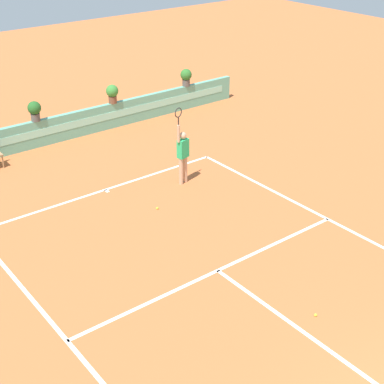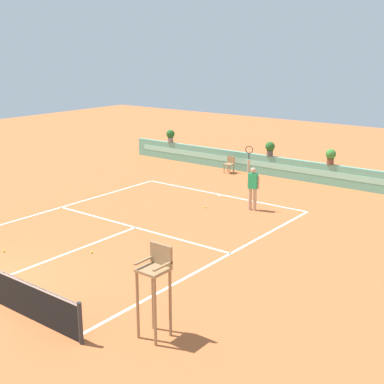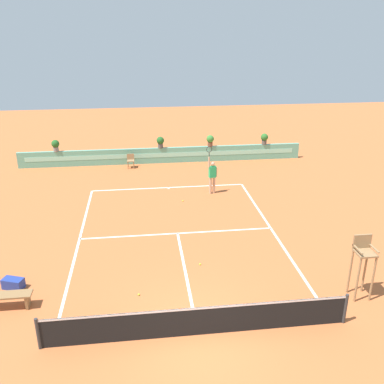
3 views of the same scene
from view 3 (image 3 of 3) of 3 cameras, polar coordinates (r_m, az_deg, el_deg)
ground_plane at (r=17.87m, az=-1.84°, el=-6.18°), size 60.00×60.00×0.00m
court_lines at (r=18.50m, az=-2.05°, el=-5.14°), size 8.32×11.94×0.01m
net at (r=12.58m, az=0.83°, el=-16.89°), size 8.92×0.10×1.00m
back_wall_barrier at (r=27.31m, az=-3.91°, el=4.96°), size 18.00×0.21×1.00m
umpire_chair at (r=14.75m, az=22.01°, el=-8.45°), size 0.60×0.60×2.14m
ball_kid_chair at (r=26.59m, az=-8.26°, el=4.26°), size 0.44×0.44×0.85m
bench_courtside at (r=14.84m, az=-23.79°, el=-12.92°), size 1.60×0.44×0.51m
gear_bag at (r=15.86m, az=-22.94°, el=-11.28°), size 0.78×0.58×0.36m
tennis_player at (r=22.08m, az=2.75°, el=2.37°), size 0.61×0.29×2.58m
tennis_ball_near_baseline at (r=21.38m, az=-1.25°, el=-1.19°), size 0.07×0.07×0.07m
tennis_ball_mid_court at (r=15.97m, az=1.10°, el=-9.70°), size 0.07×0.07×0.07m
tennis_ball_by_sideline at (r=14.49m, az=-7.18°, el=-13.55°), size 0.07×0.07×0.07m
potted_plant_right at (r=27.39m, az=2.46°, el=7.02°), size 0.48×0.48×0.72m
potted_plant_far_right at (r=28.19m, az=9.72°, el=7.16°), size 0.48×0.48×0.72m
potted_plant_far_left at (r=27.53m, az=-17.91°, el=6.06°), size 0.48×0.48×0.72m
potted_plant_centre at (r=27.05m, az=-4.29°, el=6.80°), size 0.48×0.48×0.72m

